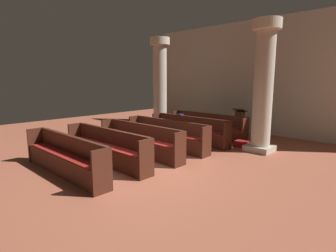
% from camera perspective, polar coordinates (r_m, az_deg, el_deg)
% --- Properties ---
extents(ground_plane, '(19.20, 19.20, 0.00)m').
position_cam_1_polar(ground_plane, '(7.01, -5.39, -8.28)').
color(ground_plane, '#AD5B42').
extents(back_wall, '(10.00, 0.16, 4.50)m').
position_cam_1_polar(back_wall, '(11.60, 17.96, 9.75)').
color(back_wall, beige).
rests_on(back_wall, ground).
extents(pew_row_0, '(3.20, 0.47, 0.89)m').
position_cam_1_polar(pew_row_0, '(10.33, 8.32, 0.31)').
color(pew_row_0, '#4C2316').
rests_on(pew_row_0, ground).
extents(pew_row_1, '(3.20, 0.46, 0.89)m').
position_cam_1_polar(pew_row_1, '(9.44, 4.37, -0.52)').
color(pew_row_1, '#4C2316').
rests_on(pew_row_1, ground).
extents(pew_row_2, '(3.20, 0.47, 0.89)m').
position_cam_1_polar(pew_row_2, '(8.61, -0.38, -1.50)').
color(pew_row_2, '#4C2316').
rests_on(pew_row_2, ground).
extents(pew_row_3, '(3.20, 0.46, 0.89)m').
position_cam_1_polar(pew_row_3, '(7.85, -6.10, -2.68)').
color(pew_row_3, '#4C2316').
rests_on(pew_row_3, ground).
extents(pew_row_4, '(3.20, 0.46, 0.89)m').
position_cam_1_polar(pew_row_4, '(7.19, -12.98, -4.05)').
color(pew_row_4, '#4C2316').
rests_on(pew_row_4, ground).
extents(pew_row_5, '(3.20, 0.47, 0.89)m').
position_cam_1_polar(pew_row_5, '(6.65, -21.13, -5.59)').
color(pew_row_5, '#4C2316').
rests_on(pew_row_5, ground).
extents(pillar_aisle_side, '(0.82, 0.82, 3.88)m').
position_cam_1_polar(pillar_aisle_side, '(8.51, 19.56, 8.18)').
color(pillar_aisle_side, '#B6AD9A').
rests_on(pillar_aisle_side, ground).
extents(pillar_far_side, '(0.82, 0.82, 3.88)m').
position_cam_1_polar(pillar_far_side, '(11.53, -1.72, 9.03)').
color(pillar_far_side, '#B6AD9A').
rests_on(pillar_far_side, ground).
extents(lectern, '(0.48, 0.45, 1.08)m').
position_cam_1_polar(lectern, '(10.81, 14.88, 0.35)').
color(lectern, brown).
rests_on(lectern, ground).
extents(hymn_book, '(0.16, 0.19, 0.04)m').
position_cam_1_polar(hymn_book, '(9.86, 2.70, 2.45)').
color(hymn_book, navy).
rests_on(hymn_book, pew_row_1).
extents(kneeler_box_red, '(0.41, 0.31, 0.21)m').
position_cam_1_polar(kneeler_box_red, '(9.10, 15.38, -3.67)').
color(kneeler_box_red, maroon).
rests_on(kneeler_box_red, ground).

